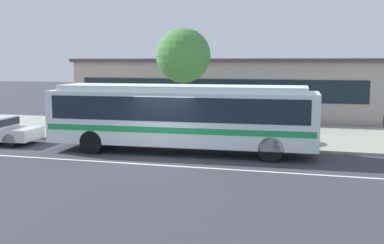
# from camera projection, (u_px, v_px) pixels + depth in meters

# --- Properties ---
(ground_plane) EXTENTS (120.00, 120.00, 0.00)m
(ground_plane) POSITION_uv_depth(u_px,v_px,m) (160.00, 160.00, 18.30)
(ground_plane) COLOR #363640
(sidewalk_slab) EXTENTS (60.00, 8.00, 0.12)m
(sidewalk_slab) POSITION_uv_depth(u_px,v_px,m) (203.00, 132.00, 25.10)
(sidewalk_slab) COLOR gray
(sidewalk_slab) RESTS_ON ground_plane
(lane_stripe_center) EXTENTS (56.00, 0.16, 0.01)m
(lane_stripe_center) POSITION_uv_depth(u_px,v_px,m) (153.00, 165.00, 17.54)
(lane_stripe_center) COLOR silver
(lane_stripe_center) RESTS_ON ground_plane
(transit_bus) EXTENTS (11.42, 2.95, 2.88)m
(transit_bus) POSITION_uv_depth(u_px,v_px,m) (182.00, 114.00, 19.67)
(transit_bus) COLOR silver
(transit_bus) RESTS_ON ground_plane
(pedestrian_waiting_near_sign) EXTENTS (0.44, 0.44, 1.71)m
(pedestrian_waiting_near_sign) POSITION_uv_depth(u_px,v_px,m) (110.00, 116.00, 23.42)
(pedestrian_waiting_near_sign) COLOR #7E6B58
(pedestrian_waiting_near_sign) RESTS_ON sidewalk_slab
(pedestrian_walking_along_curb) EXTENTS (0.46, 0.46, 1.69)m
(pedestrian_walking_along_curb) POSITION_uv_depth(u_px,v_px,m) (210.00, 119.00, 22.32)
(pedestrian_walking_along_curb) COLOR #2E3930
(pedestrian_walking_along_curb) RESTS_ON sidewalk_slab
(pedestrian_standing_by_tree) EXTENTS (0.44, 0.44, 1.71)m
(pedestrian_standing_by_tree) POSITION_uv_depth(u_px,v_px,m) (138.00, 116.00, 23.51)
(pedestrian_standing_by_tree) COLOR #2E254E
(pedestrian_standing_by_tree) RESTS_ON sidewalk_slab
(bus_stop_sign) EXTENTS (0.11, 0.44, 2.43)m
(bus_stop_sign) POSITION_uv_depth(u_px,v_px,m) (286.00, 112.00, 20.19)
(bus_stop_sign) COLOR gray
(bus_stop_sign) RESTS_ON sidewalk_slab
(street_tree_near_stop) EXTENTS (2.81, 2.81, 5.46)m
(street_tree_near_stop) POSITION_uv_depth(u_px,v_px,m) (183.00, 56.00, 23.71)
(street_tree_near_stop) COLOR brown
(street_tree_near_stop) RESTS_ON sidewalk_slab
(station_building) EXTENTS (20.09, 7.26, 4.05)m
(station_building) POSITION_uv_depth(u_px,v_px,m) (226.00, 88.00, 32.27)
(station_building) COLOR #A49991
(station_building) RESTS_ON ground_plane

